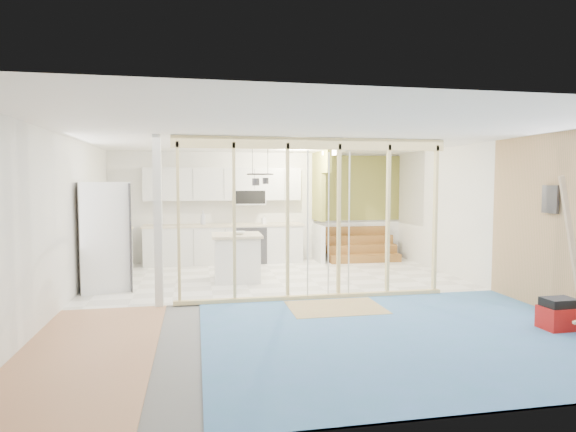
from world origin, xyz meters
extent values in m
cube|color=slate|center=(0.00, 0.00, 0.00)|extent=(7.00, 8.00, 0.01)
cube|color=white|center=(0.00, 0.00, 2.60)|extent=(7.00, 8.00, 0.01)
cube|color=white|center=(0.00, 4.00, 1.30)|extent=(7.00, 0.01, 2.60)
cube|color=white|center=(0.00, -4.00, 1.30)|extent=(7.00, 0.01, 2.60)
cube|color=white|center=(-3.50, 0.00, 1.30)|extent=(0.01, 8.00, 2.60)
cube|color=white|center=(3.50, 0.00, 1.30)|extent=(0.01, 8.00, 2.60)
cube|color=white|center=(0.00, 2.00, 0.01)|extent=(7.00, 4.00, 0.02)
cube|color=#4F7AC0|center=(1.00, -2.00, 0.01)|extent=(5.00, 4.00, 0.02)
cube|color=tan|center=(-2.75, -2.00, 0.01)|extent=(1.50, 4.00, 0.02)
cube|color=tan|center=(0.50, -0.60, 0.02)|extent=(1.40, 1.00, 0.01)
cube|color=#DCCE86|center=(0.30, 0.00, 2.50)|extent=(4.40, 0.09, 0.18)
cube|color=#DCCE86|center=(0.30, 0.00, 0.05)|extent=(4.40, 0.09, 0.06)
cube|color=silver|center=(-2.10, 0.00, 1.30)|extent=(0.12, 0.14, 2.60)
cube|color=#DCCE86|center=(-1.80, 0.00, 1.30)|extent=(0.04, 0.09, 2.40)
cube|color=#DCCE86|center=(-0.96, 0.00, 1.30)|extent=(0.04, 0.09, 2.40)
cube|color=#DCCE86|center=(-0.12, 0.00, 1.30)|extent=(0.04, 0.09, 2.40)
cube|color=#DCCE86|center=(0.72, 0.00, 1.30)|extent=(0.04, 0.09, 2.40)
cube|color=#DCCE86|center=(1.56, 0.00, 1.30)|extent=(0.04, 0.09, 2.40)
cube|color=#DCCE86|center=(2.40, 0.00, 1.30)|extent=(0.04, 0.09, 2.40)
cylinder|color=silver|center=(0.20, -0.03, 1.22)|extent=(0.02, 0.02, 2.35)
cylinder|color=silver|center=(0.90, 0.02, 1.22)|extent=(0.02, 0.02, 2.35)
cylinder|color=silver|center=(0.55, 0.00, 1.22)|extent=(0.02, 0.02, 2.35)
cube|color=silver|center=(-0.90, 3.70, 0.44)|extent=(3.60, 0.60, 0.88)
cube|color=beige|center=(-0.90, 3.70, 0.91)|extent=(3.66, 0.64, 0.05)
cube|color=silver|center=(-3.20, 2.60, 0.44)|extent=(0.60, 1.60, 0.88)
cube|color=beige|center=(-3.20, 2.60, 0.91)|extent=(0.64, 1.64, 0.05)
cube|color=silver|center=(-0.90, 3.82, 1.85)|extent=(3.60, 0.34, 0.75)
cube|color=silver|center=(-0.30, 3.78, 1.55)|extent=(0.72, 0.38, 0.36)
cube|color=black|center=(-0.30, 3.59, 1.55)|extent=(0.68, 0.02, 0.30)
cube|color=olive|center=(1.30, 3.55, 1.80)|extent=(0.10, 0.90, 1.60)
cube|color=white|center=(1.30, 3.55, 0.45)|extent=(0.10, 0.90, 0.90)
cube|color=olive|center=(1.30, 2.85, 2.35)|extent=(0.10, 0.50, 0.50)
cube|color=olive|center=(2.40, 3.97, 1.75)|extent=(2.20, 0.04, 1.60)
cube|color=white|center=(2.40, 3.97, 0.45)|extent=(2.20, 0.04, 0.90)
cube|color=brown|center=(2.35, 3.20, 0.10)|extent=(1.70, 0.26, 0.20)
cube|color=brown|center=(2.35, 3.46, 0.30)|extent=(1.70, 0.26, 0.20)
cube|color=brown|center=(2.35, 3.72, 0.50)|extent=(1.70, 0.26, 0.20)
cube|color=brown|center=(2.35, 3.98, 0.70)|extent=(1.70, 0.26, 0.20)
torus|color=black|center=(-0.30, 1.90, 2.05)|extent=(0.52, 0.52, 0.02)
cylinder|color=black|center=(-0.45, 1.90, 2.30)|extent=(0.01, 0.01, 0.50)
cylinder|color=black|center=(-0.15, 1.90, 2.30)|extent=(0.01, 0.01, 0.50)
cylinder|color=#39393E|center=(-0.40, 1.80, 1.90)|extent=(0.14, 0.14, 0.14)
cylinder|color=#39393E|center=(-0.18, 2.00, 1.92)|extent=(0.12, 0.12, 0.12)
cube|color=#39393E|center=(3.43, -1.40, 1.65)|extent=(0.04, 0.30, 0.40)
cylinder|color=#FFEABF|center=(1.40, 3.00, 2.54)|extent=(0.32, 0.32, 0.08)
cube|color=white|center=(-3.13, 1.35, 0.95)|extent=(1.02, 0.99, 1.90)
cube|color=#39393E|center=(-2.73, 1.35, 0.95)|extent=(0.24, 0.73, 1.86)
cube|color=white|center=(-0.79, 1.69, 0.42)|extent=(0.85, 0.85, 0.84)
cube|color=beige|center=(-0.79, 1.69, 0.89)|extent=(0.95, 0.95, 0.05)
imported|color=white|center=(-0.75, 1.58, 0.94)|extent=(0.28, 0.28, 0.06)
imported|color=silver|center=(-1.38, 3.69, 1.09)|extent=(0.15, 0.15, 0.31)
imported|color=white|center=(0.00, 3.58, 1.03)|extent=(0.11, 0.11, 0.20)
cube|color=#AA120F|center=(3.00, -2.15, 0.15)|extent=(0.45, 0.34, 0.31)
cube|color=black|center=(3.00, -2.15, 0.36)|extent=(0.40, 0.30, 0.11)
cube|color=#D3AC81|center=(2.82, -2.56, 0.99)|extent=(0.47, 0.07, 1.95)
camera|label=1|loc=(-1.54, -7.42, 1.89)|focal=30.00mm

